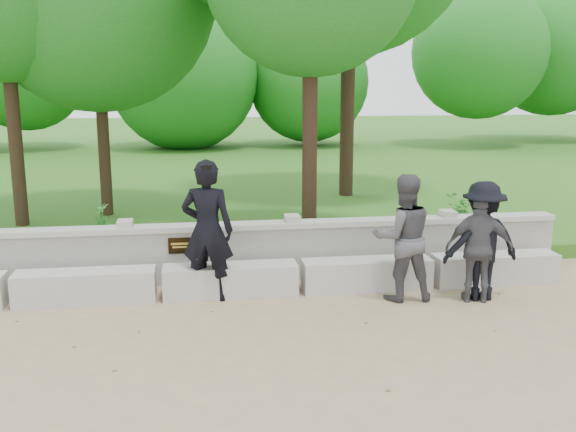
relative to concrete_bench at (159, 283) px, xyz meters
The scene contains 11 objects.
ground 1.91m from the concrete_bench, 90.00° to the right, with size 80.00×80.00×0.00m, color #9B835F.
lawn 12.10m from the concrete_bench, 90.00° to the left, with size 40.00×22.00×0.25m, color #2C641A.
concrete_bench is the anchor object (origin of this frame).
parapet_wall 0.74m from the concrete_bench, 89.99° to the left, with size 12.50×0.35×0.90m.
man_main 1.03m from the concrete_bench, ahead, with size 0.82×0.75×1.98m.
visitor_left 3.47m from the concrete_bench, ahead, with size 0.88×0.70×1.77m.
visitor_mid 4.54m from the concrete_bench, ahead, with size 1.10×0.65×1.67m.
visitor_right 4.46m from the concrete_bench, ahead, with size 0.96×0.58×1.53m.
shrub_b 1.60m from the concrete_bench, 64.01° to the left, with size 0.37×0.30×0.68m, color #2C7528.
shrub_c 6.46m from the concrete_bench, 27.70° to the left, with size 0.52×0.45×0.58m, color #2C7528.
shrub_d 2.93m from the concrete_bench, 112.51° to the left, with size 0.36×0.32×0.65m, color #2C7528.
Camera 1 is at (0.51, -6.88, 2.99)m, focal length 40.00 mm.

